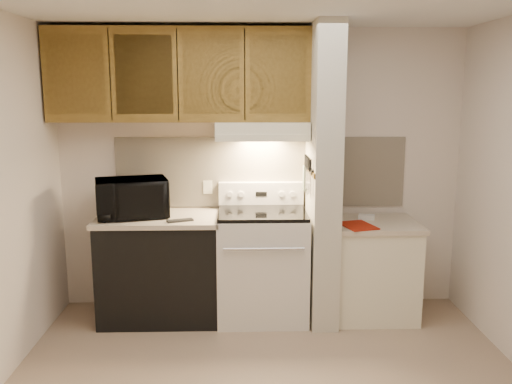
{
  "coord_description": "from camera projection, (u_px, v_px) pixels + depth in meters",
  "views": [
    {
      "loc": [
        -0.18,
        -3.34,
        1.97
      ],
      "look_at": [
        -0.06,
        0.75,
        1.19
      ],
      "focal_mm": 38.0,
      "sensor_mm": 36.0,
      "label": 1
    }
  ],
  "objects": [
    {
      "name": "microwave",
      "position": [
        132.0,
        198.0,
        4.55
      ],
      "size": [
        0.67,
        0.54,
        0.32
      ],
      "primitive_type": "imported",
      "rotation": [
        0.0,
        0.0,
        0.27
      ],
      "color": "black",
      "rests_on": "left_countertop"
    },
    {
      "name": "cab_door_d",
      "position": [
        278.0,
        75.0,
        4.41
      ],
      "size": [
        0.46,
        0.01,
        0.63
      ],
      "primitive_type": "cube",
      "color": "brown",
      "rests_on": "upper_cabinets"
    },
    {
      "name": "cab_gap_a",
      "position": [
        110.0,
        75.0,
        4.37
      ],
      "size": [
        0.01,
        0.01,
        0.73
      ],
      "primitive_type": "cube",
      "color": "black",
      "rests_on": "upper_cabinets"
    },
    {
      "name": "cooktop",
      "position": [
        262.0,
        213.0,
        4.61
      ],
      "size": [
        0.74,
        0.64,
        0.03
      ],
      "primitive_type": "cube",
      "color": "black",
      "rests_on": "range_body"
    },
    {
      "name": "range_knob_right_outer",
      "position": [
        293.0,
        194.0,
        4.83
      ],
      "size": [
        0.05,
        0.02,
        0.05
      ],
      "primitive_type": "cylinder",
      "rotation": [
        1.57,
        0.0,
        0.0
      ],
      "color": "silver",
      "rests_on": "range_backguard"
    },
    {
      "name": "range_hood",
      "position": [
        262.0,
        130.0,
        4.61
      ],
      "size": [
        0.78,
        0.44,
        0.15
      ],
      "primitive_type": "cube",
      "color": "#F1ECCD",
      "rests_on": "upper_cabinets"
    },
    {
      "name": "oven_handle",
      "position": [
        264.0,
        249.0,
        4.3
      ],
      "size": [
        0.65,
        0.02,
        0.02
      ],
      "primitive_type": "cylinder",
      "rotation": [
        0.0,
        1.57,
        0.0
      ],
      "color": "silver",
      "rests_on": "range_body"
    },
    {
      "name": "spoon_rest",
      "position": [
        180.0,
        220.0,
        4.41
      ],
      "size": [
        0.22,
        0.14,
        0.01
      ],
      "primitive_type": "cube",
      "rotation": [
        0.0,
        0.0,
        0.39
      ],
      "color": "black",
      "rests_on": "left_countertop"
    },
    {
      "name": "right_countertop",
      "position": [
        375.0,
        224.0,
        4.65
      ],
      "size": [
        0.74,
        0.64,
        0.04
      ],
      "primitive_type": "cube",
      "color": "beige",
      "rests_on": "right_cab_base"
    },
    {
      "name": "knife_blade_c",
      "position": [
        307.0,
        183.0,
        4.52
      ],
      "size": [
        0.01,
        0.04,
        0.2
      ],
      "primitive_type": "cube",
      "color": "silver",
      "rests_on": "knife_strip"
    },
    {
      "name": "knife_handle_e",
      "position": [
        306.0,
        160.0,
        4.65
      ],
      "size": [
        0.02,
        0.02,
        0.1
      ],
      "primitive_type": "cylinder",
      "color": "black",
      "rests_on": "knife_strip"
    },
    {
      "name": "cab_gap_b",
      "position": [
        178.0,
        75.0,
        4.39
      ],
      "size": [
        0.01,
        0.01,
        0.73
      ],
      "primitive_type": "cube",
      "color": "black",
      "rests_on": "upper_cabinets"
    },
    {
      "name": "oven_mitt",
      "position": [
        305.0,
        178.0,
        4.73
      ],
      "size": [
        0.03,
        0.09,
        0.22
      ],
      "primitive_type": "cube",
      "color": "gray",
      "rests_on": "partition_pillar"
    },
    {
      "name": "cab_door_b",
      "position": [
        144.0,
        75.0,
        4.38
      ],
      "size": [
        0.46,
        0.01,
        0.63
      ],
      "primitive_type": "cube",
      "color": "brown",
      "rests_on": "upper_cabinets"
    },
    {
      "name": "knife_strip",
      "position": [
        309.0,
        169.0,
        4.5
      ],
      "size": [
        0.02,
        0.42,
        0.04
      ],
      "primitive_type": "cube",
      "color": "black",
      "rests_on": "partition_pillar"
    },
    {
      "name": "knife_blade_a",
      "position": [
        310.0,
        184.0,
        4.36
      ],
      "size": [
        0.01,
        0.03,
        0.16
      ],
      "primitive_type": "cube",
      "color": "silver",
      "rests_on": "knife_strip"
    },
    {
      "name": "cab_door_a",
      "position": [
        76.0,
        75.0,
        4.37
      ],
      "size": [
        0.46,
        0.01,
        0.63
      ],
      "primitive_type": "cube",
      "color": "brown",
      "rests_on": "upper_cabinets"
    },
    {
      "name": "knife_handle_b",
      "position": [
        309.0,
        164.0,
        4.42
      ],
      "size": [
        0.02,
        0.02,
        0.1
      ],
      "primitive_type": "cylinder",
      "color": "black",
      "rests_on": "knife_strip"
    },
    {
      "name": "cab_door_c",
      "position": [
        211.0,
        75.0,
        4.4
      ],
      "size": [
        0.46,
        0.01,
        0.63
      ],
      "primitive_type": "cube",
      "color": "brown",
      "rests_on": "upper_cabinets"
    },
    {
      "name": "range_knob_left_outer",
      "position": [
        230.0,
        194.0,
        4.82
      ],
      "size": [
        0.05,
        0.02,
        0.05
      ],
      "primitive_type": "cylinder",
      "rotation": [
        1.57,
        0.0,
        0.0
      ],
      "color": "silver",
      "rests_on": "range_backguard"
    },
    {
      "name": "range_knob_left_inner",
      "position": [
        241.0,
        194.0,
        4.82
      ],
      "size": [
        0.05,
        0.02,
        0.05
      ],
      "primitive_type": "cylinder",
      "rotation": [
        1.57,
        0.0,
        0.0
      ],
      "color": "silver",
      "rests_on": "range_backguard"
    },
    {
      "name": "range_knob_right_inner",
      "position": [
        281.0,
        194.0,
        4.83
      ],
      "size": [
        0.05,
        0.02,
        0.05
      ],
      "primitive_type": "cylinder",
      "rotation": [
        1.57,
        0.0,
        0.0
      ],
      "color": "silver",
      "rests_on": "range_backguard"
    },
    {
      "name": "range_display",
      "position": [
        261.0,
        194.0,
        4.83
      ],
      "size": [
        0.1,
        0.01,
        0.04
      ],
      "primitive_type": "cube",
      "color": "black",
      "rests_on": "range_backguard"
    },
    {
      "name": "cab_gap_c",
      "position": [
        245.0,
        75.0,
        4.4
      ],
      "size": [
        0.01,
        0.01,
        0.73
      ],
      "primitive_type": "cube",
      "color": "black",
      "rests_on": "upper_cabinets"
    },
    {
      "name": "partition_pillar",
      "position": [
        323.0,
        176.0,
        4.56
      ],
      "size": [
        0.22,
        0.7,
        2.5
      ],
      "primitive_type": "cube",
      "color": "beige",
      "rests_on": "floor"
    },
    {
      "name": "knife_handle_c",
      "position": [
        308.0,
        163.0,
        4.49
      ],
      "size": [
        0.02,
        0.02,
        0.1
      ],
      "primitive_type": "cylinder",
      "color": "black",
      "rests_on": "knife_strip"
    },
    {
      "name": "range_body",
      "position": [
        262.0,
        266.0,
        4.7
      ],
      "size": [
        0.76,
        0.65,
        0.92
      ],
      "primitive_type": "cube",
      "color": "silver",
      "rests_on": "floor"
    },
    {
      "name": "dishwasher_front",
      "position": [
        161.0,
        269.0,
        4.69
      ],
      "size": [
        1.0,
        0.63,
        0.87
      ],
      "primitive_type": "cube",
      "color": "black",
      "rests_on": "floor"
    },
    {
      "name": "knife_blade_e",
      "position": [
        305.0,
        179.0,
        4.66
      ],
      "size": [
        0.01,
        0.04,
        0.18
      ],
      "primitive_type": "cube",
      "color": "silver",
      "rests_on": "knife_strip"
    },
    {
      "name": "right_cab_base",
      "position": [
        373.0,
        271.0,
        4.73
      ],
      "size": [
        0.7,
        0.6,
        0.81
      ],
      "primitive_type": "cube",
      "color": "#F1ECCD",
      "rests_on": "floor"
    },
    {
      "name": "knife_handle_d",
      "position": [
        307.0,
        161.0,
        4.57
      ],
      "size": [
        0.02,
        0.02,
        0.1
      ],
      "primitive_type": "cylinder",
      "color": "black",
      "rests_on": "knife_strip"
    },
    {
      "name": "knife_handle_a",
      "position": [
        310.0,
        165.0,
        4.34
      ],
      "size": [
        0.02,
        0.02,
        0.1
      ],
      "primitive_type": "cylinder",
      "color": "black",
      "rests_on": "knife_strip"
    },
    {
      "name": "range_backguard",
      "position": [
        261.0,
        193.0,
        4.87
      ],
      "size": [
        0.76,
        0.08,
        0.2
      ],
      "primitive_type": "cube",
      "color": "silver",
      "rests_on": "range_body"
    },
    {
      "name": "wall_back",
      "position": [
        261.0,
        170.0,
        4.89
      ],
      "size": [
        3.6,
        2.5,
        0.02
      ],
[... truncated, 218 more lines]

